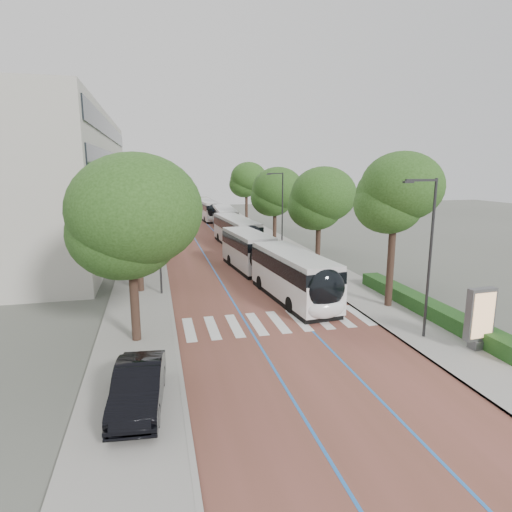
{
  "coord_description": "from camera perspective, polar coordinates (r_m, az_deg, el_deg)",
  "views": [
    {
      "loc": [
        -6.37,
        -21.06,
        8.59
      ],
      "look_at": [
        0.61,
        8.07,
        2.4
      ],
      "focal_mm": 30.0,
      "sensor_mm": 36.0,
      "label": 1
    }
  ],
  "objects": [
    {
      "name": "streetlight_far",
      "position": [
        45.14,
        3.32,
        6.86
      ],
      "size": [
        1.82,
        0.2,
        8.0
      ],
      "color": "#2A2A2C",
      "rests_on": "sidewalk_right"
    },
    {
      "name": "trees_left",
      "position": [
        46.66,
        -15.01,
        8.48
      ],
      "size": [
        6.32,
        61.24,
        9.26
      ],
      "color": "black",
      "rests_on": "ground"
    },
    {
      "name": "lane_line_right",
      "position": [
        62.17,
        -5.99,
        3.69
      ],
      "size": [
        0.12,
        126.0,
        0.01
      ],
      "primitive_type": "cube",
      "color": "blue",
      "rests_on": "road"
    },
    {
      "name": "hedge",
      "position": [
        27.35,
        21.89,
        -6.36
      ],
      "size": [
        1.2,
        14.0,
        0.8
      ],
      "primitive_type": "cube",
      "color": "#173E15",
      "rests_on": "sidewalk_right"
    },
    {
      "name": "ground",
      "position": [
        23.62,
        3.17,
        -9.67
      ],
      "size": [
        160.0,
        160.0,
        0.0
      ],
      "primitive_type": "plane",
      "color": "#51544C",
      "rests_on": "ground"
    },
    {
      "name": "trees_right",
      "position": [
        47.03,
        4.0,
        8.57
      ],
      "size": [
        6.01,
        47.16,
        8.98
      ],
      "color": "black",
      "rests_on": "ground"
    },
    {
      "name": "kerb_left",
      "position": [
        61.66,
        -12.65,
        3.44
      ],
      "size": [
        0.2,
        140.0,
        0.14
      ],
      "primitive_type": "cube",
      "color": "gray",
      "rests_on": "ground"
    },
    {
      "name": "lead_bus",
      "position": [
        31.57,
        2.1,
        -1.07
      ],
      "size": [
        4.29,
        18.55,
        3.2
      ],
      "rotation": [
        0.0,
        0.0,
        0.1
      ],
      "color": "black",
      "rests_on": "ground"
    },
    {
      "name": "lane_line_left",
      "position": [
        61.85,
        -8.94,
        3.57
      ],
      "size": [
        0.12,
        126.0,
        0.01
      ],
      "primitive_type": "cube",
      "color": "blue",
      "rests_on": "road"
    },
    {
      "name": "sidewalk_right",
      "position": [
        63.2,
        -0.67,
        3.92
      ],
      "size": [
        4.0,
        140.0,
        0.12
      ],
      "primitive_type": "cube",
      "color": "gray",
      "rests_on": "ground"
    },
    {
      "name": "zebra_crossing",
      "position": [
        24.56,
        2.95,
        -8.75
      ],
      "size": [
        10.55,
        3.6,
        0.01
      ],
      "color": "silver",
      "rests_on": "ground"
    },
    {
      "name": "ad_panel",
      "position": [
        22.92,
        27.69,
        -7.25
      ],
      "size": [
        1.46,
        0.59,
        2.98
      ],
      "rotation": [
        0.0,
        0.0,
        0.06
      ],
      "color": "#59595B",
      "rests_on": "sidewalk_right"
    },
    {
      "name": "parked_car",
      "position": [
        16.57,
        -15.4,
        -16.42
      ],
      "size": [
        2.05,
        4.88,
        1.57
      ],
      "primitive_type": "imported",
      "rotation": [
        0.0,
        0.0,
        -0.08
      ],
      "color": "black",
      "rests_on": "sidewalk_left"
    },
    {
      "name": "road",
      "position": [
        61.99,
        -7.46,
        3.62
      ],
      "size": [
        11.0,
        140.0,
        0.02
      ],
      "primitive_type": "cube",
      "color": "brown",
      "rests_on": "ground"
    },
    {
      "name": "bus_queued_1",
      "position": [
        59.12,
        -4.15,
        4.88
      ],
      "size": [
        3.32,
        12.53,
        3.2
      ],
      "rotation": [
        0.0,
        0.0,
        -0.07
      ],
      "color": "silver",
      "rests_on": "ground"
    },
    {
      "name": "bus_queued_2",
      "position": [
        72.32,
        -6.37,
        6.08
      ],
      "size": [
        3.17,
        12.51,
        3.2
      ],
      "rotation": [
        0.0,
        0.0,
        0.05
      ],
      "color": "silver",
      "rests_on": "ground"
    },
    {
      "name": "lamp_post_left",
      "position": [
        29.41,
        -12.8,
        2.64
      ],
      "size": [
        0.14,
        0.14,
        8.0
      ],
      "primitive_type": "cylinder",
      "color": "#2A2A2C",
      "rests_on": "sidewalk_left"
    },
    {
      "name": "bus_queued_0",
      "position": [
        46.87,
        -2.53,
        3.12
      ],
      "size": [
        3.3,
        12.53,
        3.2
      ],
      "rotation": [
        0.0,
        0.0,
        0.07
      ],
      "color": "silver",
      "rests_on": "ground"
    },
    {
      "name": "kerb_right",
      "position": [
        62.81,
        -2.37,
        3.86
      ],
      "size": [
        0.2,
        140.0,
        0.14
      ],
      "primitive_type": "cube",
      "color": "gray",
      "rests_on": "ground"
    },
    {
      "name": "streetlight_near",
      "position": [
        22.57,
        21.92,
        1.2
      ],
      "size": [
        1.82,
        0.2,
        8.0
      ],
      "color": "#2A2A2C",
      "rests_on": "sidewalk_right"
    },
    {
      "name": "office_building",
      "position": [
        50.81,
        -28.76,
        8.47
      ],
      "size": [
        18.11,
        40.0,
        14.0
      ],
      "color": "#B9B6AC",
      "rests_on": "ground"
    },
    {
      "name": "sidewalk_left",
      "position": [
        61.67,
        -14.42,
        3.36
      ],
      "size": [
        4.0,
        140.0,
        0.12
      ],
      "primitive_type": "cube",
      "color": "gray",
      "rests_on": "ground"
    }
  ]
}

